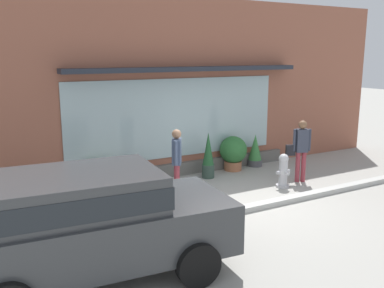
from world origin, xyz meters
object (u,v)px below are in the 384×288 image
object	(u,v)px
potted_plant_window_right	(255,151)
potted_plant_low_front	(101,175)
pedestrian_with_handbag	(301,147)
pedestrian_passerby	(177,158)
potted_plant_near_hydrant	(208,156)
potted_plant_trailing_edge	(233,152)
fire_hydrant	(283,171)
parked_car_dark_gray	(90,219)
potted_plant_by_entrance	(142,176)

from	to	relation	value
potted_plant_window_right	potted_plant_low_front	size ratio (longest dim) A/B	1.27
pedestrian_with_handbag	potted_plant_window_right	size ratio (longest dim) A/B	1.70
pedestrian_passerby	potted_plant_near_hydrant	distance (m)	1.82
potted_plant_near_hydrant	potted_plant_trailing_edge	bearing A→B (deg)	16.32
pedestrian_with_handbag	potted_plant_trailing_edge	world-z (taller)	pedestrian_with_handbag
pedestrian_with_handbag	potted_plant_near_hydrant	bearing A→B (deg)	-14.81
fire_hydrant	parked_car_dark_gray	xyz separation A→B (m)	(-5.50, -2.06, 0.52)
pedestrian_passerby	potted_plant_near_hydrant	xyz separation A→B (m)	(1.47, 1.01, -0.35)
pedestrian_passerby	potted_plant_low_front	distance (m)	2.02
potted_plant_trailing_edge	potted_plant_window_right	xyz separation A→B (m)	(0.85, 0.08, -0.08)
pedestrian_with_handbag	potted_plant_low_front	distance (m)	5.17
pedestrian_with_handbag	pedestrian_passerby	world-z (taller)	pedestrian_with_handbag
pedestrian_with_handbag	parked_car_dark_gray	size ratio (longest dim) A/B	0.39
potted_plant_low_front	pedestrian_passerby	bearing A→B (deg)	-42.90
potted_plant_low_front	potted_plant_near_hydrant	distance (m)	2.92
potted_plant_trailing_edge	potted_plant_near_hydrant	world-z (taller)	potted_plant_near_hydrant
fire_hydrant	pedestrian_passerby	world-z (taller)	pedestrian_passerby
pedestrian_passerby	parked_car_dark_gray	bearing A→B (deg)	166.33
potted_plant_trailing_edge	potted_plant_low_front	size ratio (longest dim) A/B	1.31
potted_plant_low_front	pedestrian_with_handbag	bearing A→B (deg)	-20.61
potted_plant_window_right	potted_plant_trailing_edge	bearing A→B (deg)	-174.74
fire_hydrant	pedestrian_passerby	bearing A→B (deg)	166.99
fire_hydrant	potted_plant_near_hydrant	size ratio (longest dim) A/B	0.69
fire_hydrant	potted_plant_low_front	world-z (taller)	fire_hydrant
pedestrian_passerby	potted_plant_by_entrance	size ratio (longest dim) A/B	3.33
pedestrian_passerby	potted_plant_window_right	world-z (taller)	pedestrian_passerby
pedestrian_passerby	potted_plant_near_hydrant	world-z (taller)	pedestrian_passerby
potted_plant_by_entrance	potted_plant_trailing_edge	bearing A→B (deg)	0.33
fire_hydrant	potted_plant_window_right	xyz separation A→B (m)	(0.65, 2.01, 0.04)
parked_car_dark_gray	potted_plant_trailing_edge	world-z (taller)	parked_car_dark_gray
potted_plant_near_hydrant	parked_car_dark_gray	bearing A→B (deg)	-139.13
potted_plant_by_entrance	potted_plant_low_front	size ratio (longest dim) A/B	0.64
fire_hydrant	potted_plant_near_hydrant	bearing A→B (deg)	126.89
pedestrian_passerby	potted_plant_low_front	world-z (taller)	pedestrian_passerby
fire_hydrant	potted_plant_by_entrance	size ratio (longest dim) A/B	1.77
potted_plant_trailing_edge	fire_hydrant	bearing A→B (deg)	-84.17
potted_plant_trailing_edge	potted_plant_by_entrance	size ratio (longest dim) A/B	2.05
pedestrian_with_handbag	potted_plant_trailing_edge	bearing A→B (deg)	-40.65
fire_hydrant	pedestrian_passerby	distance (m)	2.82
potted_plant_trailing_edge	potted_plant_by_entrance	world-z (taller)	potted_plant_trailing_edge
parked_car_dark_gray	pedestrian_with_handbag	bearing A→B (deg)	24.12
parked_car_dark_gray	potted_plant_trailing_edge	distance (m)	6.65
potted_plant_window_right	potted_plant_near_hydrant	distance (m)	1.92
potted_plant_window_right	potted_plant_near_hydrant	bearing A→B (deg)	-168.58
potted_plant_near_hydrant	potted_plant_window_right	bearing A→B (deg)	11.42
potted_plant_low_front	potted_plant_near_hydrant	size ratio (longest dim) A/B	0.61
potted_plant_by_entrance	potted_plant_near_hydrant	distance (m)	1.87
pedestrian_with_handbag	potted_plant_window_right	bearing A→B (deg)	-65.86
potted_plant_window_right	pedestrian_passerby	bearing A→B (deg)	-157.48
potted_plant_window_right	potted_plant_by_entrance	world-z (taller)	potted_plant_window_right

